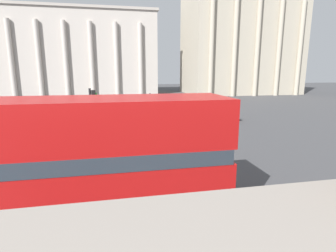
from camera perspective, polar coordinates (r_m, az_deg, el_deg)
The scene contains 10 objects.
double_decker_bus at distance 8.61m, azimuth -24.95°, elevation -6.55°, with size 11.01×2.64×4.06m.
plaza_building_left at distance 61.62m, azimuth -20.47°, elevation 14.56°, with size 36.39×13.29×17.22m.
plaza_building_right at distance 63.24m, azimuth 15.39°, elevation 17.37°, with size 24.29×15.74×22.92m.
traffic_light_near at distance 14.69m, azimuth -16.11°, elevation 2.51°, with size 0.42×0.24×3.96m.
traffic_light_mid at distance 19.88m, azimuth -3.66°, elevation 3.95°, with size 0.42×0.24×3.23m.
car_maroon at distance 26.47m, azimuth 10.31°, elevation 2.60°, with size 4.20×1.93×1.35m.
pedestrian_blue at distance 34.72m, azimuth -21.26°, elevation 4.56°, with size 0.32×0.32×1.66m.
pedestrian_yellow at distance 14.27m, azimuth -26.70°, elevation -5.34°, with size 0.32×0.32×1.64m.
pedestrian_white at distance 30.49m, azimuth -9.79°, elevation 4.44°, with size 0.32×0.32×1.78m.
pedestrian_black at distance 20.16m, azimuth -11.98°, elevation 0.73°, with size 0.32×0.32×1.82m.
Camera 1 is at (-1.14, -2.60, 4.82)m, focal length 28.00 mm.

